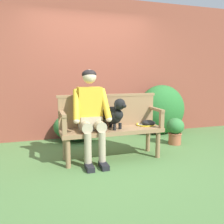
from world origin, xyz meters
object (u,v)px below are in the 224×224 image
tennis_racket (144,124)px  baseball_glove (149,123)px  dog_on_bench (114,114)px  person_seated (91,112)px  potted_plant (175,130)px  garden_bench (112,133)px

tennis_racket → baseball_glove: (0.03, -0.08, 0.04)m
dog_on_bench → tennis_racket: (0.55, 0.13, -0.22)m
person_seated → dog_on_bench: bearing=-4.3°
person_seated → potted_plant: person_seated is taller
tennis_racket → baseball_glove: 0.10m
dog_on_bench → baseball_glove: dog_on_bench is taller
garden_bench → tennis_racket: (0.58, 0.10, 0.08)m
tennis_racket → baseball_glove: size_ratio=2.58×
tennis_racket → baseball_glove: bearing=-69.5°
garden_bench → potted_plant: bearing=16.0°
baseball_glove → tennis_racket: bearing=131.1°
garden_bench → person_seated: bearing=-178.6°
garden_bench → tennis_racket: tennis_racket is taller
tennis_racket → potted_plant: tennis_racket is taller
garden_bench → baseball_glove: (0.61, 0.01, 0.11)m
baseball_glove → person_seated: bearing=-158.0°
dog_on_bench → tennis_racket: bearing=13.6°
baseball_glove → garden_bench: bearing=-158.0°
person_seated → dog_on_bench: 0.35m
dog_on_bench → baseball_glove: (0.58, 0.05, -0.19)m
garden_bench → person_seated: size_ratio=1.14×
garden_bench → dog_on_bench: dog_on_bench is taller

